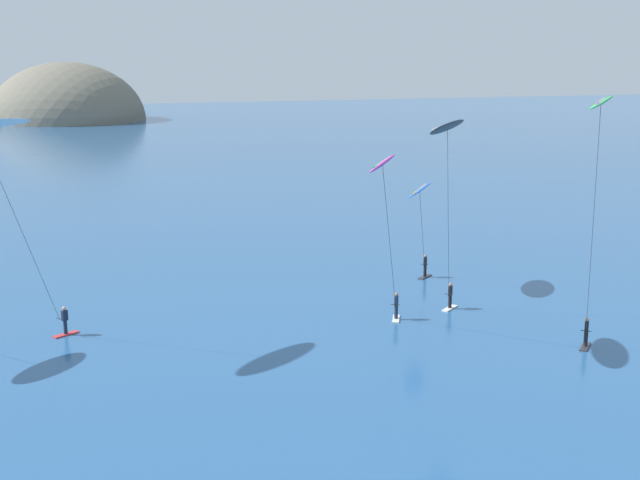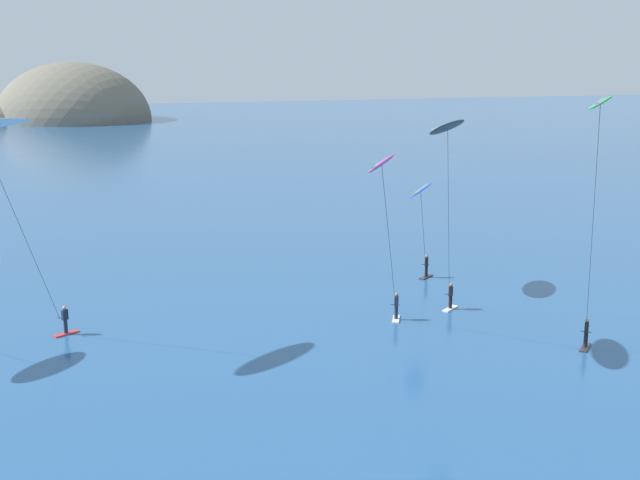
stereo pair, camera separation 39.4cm
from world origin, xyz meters
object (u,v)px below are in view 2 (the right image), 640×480
at_px(kitesurfer_black, 448,140).
at_px(kitesurfer_magenta, 383,179).
at_px(kitesurfer_green, 599,123).
at_px(kitesurfer_blue, 421,197).

bearing_deg(kitesurfer_black, kitesurfer_magenta, -150.01).
xyz_separation_m(kitesurfer_green, kitesurfer_blue, (-0.83, 15.97, -6.06)).
relative_size(kitesurfer_black, kitesurfer_magenta, 1.13).
relative_size(kitesurfer_green, kitesurfer_blue, 1.87).
bearing_deg(kitesurfer_blue, kitesurfer_magenta, -128.27).
distance_m(kitesurfer_green, kitesurfer_magenta, 11.01).
bearing_deg(kitesurfer_black, kitesurfer_green, -73.11).
height_order(kitesurfer_green, kitesurfer_blue, kitesurfer_green).
bearing_deg(kitesurfer_magenta, kitesurfer_black, 29.99).
bearing_deg(kitesurfer_magenta, kitesurfer_green, -34.57).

